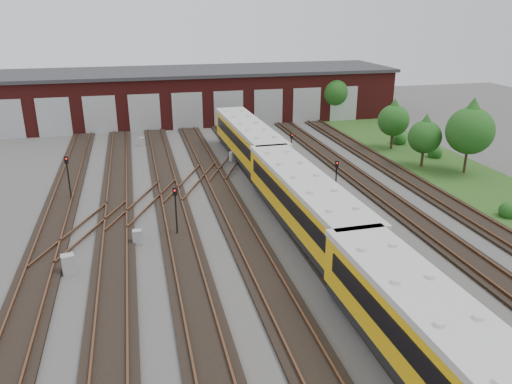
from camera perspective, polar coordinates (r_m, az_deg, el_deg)
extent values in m
plane|color=#44423F|center=(29.97, 3.63, -7.10)|extent=(120.00, 120.00, 0.00)
cube|color=black|center=(29.38, -23.83, -9.37)|extent=(2.40, 70.00, 0.18)
cube|color=brown|center=(29.45, -25.26, -9.15)|extent=(0.10, 70.00, 0.15)
cube|color=brown|center=(29.17, -22.48, -9.01)|extent=(0.10, 70.00, 0.15)
cube|color=black|center=(28.85, -15.94, -8.87)|extent=(2.40, 70.00, 0.18)
cube|color=brown|center=(28.83, -17.41, -8.69)|extent=(0.10, 70.00, 0.15)
cube|color=brown|center=(28.74, -14.53, -8.47)|extent=(0.10, 70.00, 0.15)
cube|color=black|center=(28.87, -7.93, -8.20)|extent=(2.40, 70.00, 0.18)
cube|color=brown|center=(28.75, -9.38, -8.04)|extent=(0.10, 70.00, 0.15)
cube|color=brown|center=(28.86, -6.52, -7.77)|extent=(0.10, 70.00, 0.15)
cube|color=black|center=(29.45, -0.12, -7.38)|extent=(2.40, 70.00, 0.18)
cube|color=brown|center=(29.23, -1.50, -7.25)|extent=(0.10, 70.00, 0.15)
cube|color=brown|center=(29.53, 1.24, -6.94)|extent=(0.10, 70.00, 0.15)
cube|color=black|center=(30.54, 7.24, -6.49)|extent=(2.40, 70.00, 0.18)
cube|color=brown|center=(30.23, 5.97, -6.38)|extent=(0.10, 70.00, 0.15)
cube|color=brown|center=(30.71, 8.51, -6.05)|extent=(0.10, 70.00, 0.15)
cube|color=black|center=(32.09, 13.97, -5.58)|extent=(2.40, 70.00, 0.18)
cube|color=brown|center=(31.71, 12.83, -5.47)|extent=(0.10, 70.00, 0.15)
cube|color=brown|center=(32.34, 15.12, -5.16)|extent=(0.10, 70.00, 0.15)
cube|color=black|center=(34.05, 19.98, -4.70)|extent=(2.40, 70.00, 0.18)
cube|color=brown|center=(33.60, 18.98, -4.60)|extent=(0.10, 70.00, 0.15)
cube|color=brown|center=(34.37, 21.01, -4.30)|extent=(0.10, 70.00, 0.15)
cube|color=black|center=(36.34, 25.27, -3.88)|extent=(2.40, 70.00, 0.18)
cube|color=brown|center=(35.84, 24.41, -3.78)|extent=(0.10, 70.00, 0.15)
cube|color=brown|center=(36.72, 26.18, -3.50)|extent=(0.10, 70.00, 0.15)
cube|color=brown|center=(37.83, -12.64, -1.14)|extent=(5.40, 9.62, 0.15)
cube|color=brown|center=(41.80, -7.35, 1.27)|extent=(5.40, 9.62, 0.15)
cube|color=brown|center=(46.12, -3.01, 3.24)|extent=(5.40, 9.62, 0.15)
cube|color=brown|center=(34.34, -19.09, -4.07)|extent=(5.40, 9.62, 0.15)
cube|color=brown|center=(50.71, 0.58, 4.85)|extent=(5.40, 9.62, 0.15)
cube|color=#551715|center=(66.71, -6.73, 10.89)|extent=(50.00, 12.00, 6.00)
cube|color=#323234|center=(66.28, -6.84, 13.57)|extent=(51.00, 12.50, 0.40)
cube|color=#ABAEB0|center=(61.99, -26.68, 7.41)|extent=(3.60, 0.12, 4.40)
cube|color=#ABAEB0|center=(61.07, -22.09, 7.92)|extent=(3.60, 0.12, 4.40)
cube|color=#ABAEB0|center=(60.55, -17.38, 8.38)|extent=(3.60, 0.12, 4.40)
cube|color=#ABAEB0|center=(60.44, -12.61, 8.79)|extent=(3.60, 0.12, 4.40)
cube|color=#ABAEB0|center=(60.74, -7.84, 9.15)|extent=(3.60, 0.12, 4.40)
cube|color=#ABAEB0|center=(61.45, -3.14, 9.43)|extent=(3.60, 0.12, 4.40)
cube|color=#ABAEB0|center=(62.56, 1.42, 9.65)|extent=(3.60, 0.12, 4.40)
cube|color=#ABAEB0|center=(64.03, 5.81, 9.80)|extent=(3.60, 0.12, 4.40)
cube|color=#ABAEB0|center=(65.85, 9.98, 9.89)|extent=(3.60, 0.12, 4.40)
cube|color=#224A18|center=(46.64, 22.63, 1.56)|extent=(8.00, 55.00, 0.05)
cube|color=#E2B60C|center=(19.72, 21.62, -17.32)|extent=(3.23, 16.51, 2.41)
cube|color=silver|center=(18.95, 22.17, -14.01)|extent=(3.34, 16.52, 0.33)
cube|color=black|center=(18.83, 17.99, -17.77)|extent=(0.40, 14.48, 0.93)
cube|color=black|center=(20.37, 25.14, -15.62)|extent=(0.40, 14.48, 0.93)
cube|color=black|center=(32.81, 5.45, -3.35)|extent=(2.90, 16.51, 0.66)
cube|color=#E2B60C|center=(32.23, 5.54, -0.85)|extent=(3.23, 16.51, 2.41)
cube|color=silver|center=(31.76, 5.63, 1.46)|extent=(3.34, 16.52, 0.33)
cube|color=black|center=(31.67, 3.11, -0.63)|extent=(0.40, 14.48, 0.93)
cube|color=black|center=(32.65, 7.94, -0.15)|extent=(0.40, 14.48, 0.93)
cube|color=black|center=(47.31, -0.86, 4.22)|extent=(2.90, 16.51, 0.66)
cube|color=#E2B60C|center=(46.91, -0.87, 6.02)|extent=(3.23, 16.51, 2.41)
cube|color=silver|center=(46.59, -0.88, 7.65)|extent=(3.34, 16.52, 0.33)
cube|color=black|center=(46.52, -2.61, 6.23)|extent=(0.40, 14.48, 0.93)
cube|color=black|center=(47.21, 0.84, 6.46)|extent=(0.40, 14.48, 0.93)
cylinder|color=black|center=(40.11, -20.58, 1.09)|extent=(0.11, 0.11, 2.91)
cube|color=black|center=(39.61, -20.89, 3.45)|extent=(0.31, 0.24, 0.55)
sphere|color=red|center=(39.48, -20.92, 3.56)|extent=(0.13, 0.13, 0.13)
cylinder|color=black|center=(32.04, -9.10, -2.70)|extent=(0.10, 0.10, 2.78)
cube|color=black|center=(31.44, -9.26, 0.05)|extent=(0.28, 0.20, 0.51)
sphere|color=red|center=(31.31, -9.26, 0.17)|extent=(0.12, 0.12, 0.12)
cylinder|color=black|center=(46.88, 4.05, 4.70)|extent=(0.10, 0.10, 2.39)
cube|color=black|center=(46.51, 4.09, 6.42)|extent=(0.27, 0.18, 0.50)
sphere|color=red|center=(46.40, 4.13, 6.51)|extent=(0.12, 0.12, 0.12)
cylinder|color=black|center=(38.46, 9.10, 1.04)|extent=(0.10, 0.10, 2.49)
cube|color=black|center=(38.00, 9.23, 3.17)|extent=(0.29, 0.22, 0.51)
sphere|color=red|center=(37.88, 9.30, 3.28)|extent=(0.12, 0.12, 0.12)
cube|color=#9D9FA2|center=(29.48, -20.65, -7.74)|extent=(0.79, 0.70, 1.14)
cube|color=#9D9FA2|center=(54.43, -12.90, 5.64)|extent=(0.56, 0.47, 0.91)
cube|color=#9D9FA2|center=(31.80, -13.40, -5.03)|extent=(0.59, 0.51, 0.92)
cube|color=#9D9FA2|center=(47.63, -2.68, 4.07)|extent=(0.69, 0.64, 0.94)
cube|color=#9D9FA2|center=(39.49, 3.51, 0.64)|extent=(0.64, 0.54, 1.01)
cylinder|color=#322416|center=(66.57, 8.69, 9.01)|extent=(0.23, 0.23, 1.97)
sphere|color=#184D16|center=(66.12, 8.81, 11.24)|extent=(3.83, 3.83, 3.83)
cone|color=#184D16|center=(65.92, 8.88, 12.42)|extent=(3.28, 3.28, 2.74)
cylinder|color=#322416|center=(53.67, 15.22, 5.63)|extent=(0.25, 0.25, 1.63)
sphere|color=#184D16|center=(53.19, 15.44, 7.89)|extent=(3.17, 3.17, 3.17)
cone|color=#184D16|center=(52.97, 15.56, 9.08)|extent=(2.72, 2.72, 2.26)
cylinder|color=#322416|center=(47.63, 22.80, 3.19)|extent=(0.22, 0.22, 2.09)
sphere|color=#184D16|center=(46.96, 23.26, 6.44)|extent=(4.06, 4.06, 4.06)
cone|color=#184D16|center=(46.67, 23.51, 8.16)|extent=(3.48, 3.48, 2.90)
cylinder|color=#322416|center=(48.30, 18.45, 3.63)|extent=(0.24, 0.24, 1.54)
sphere|color=#184D16|center=(47.79, 18.73, 5.98)|extent=(2.99, 2.99, 2.99)
cone|color=#184D16|center=(47.56, 18.87, 7.22)|extent=(2.56, 2.56, 2.13)
sphere|color=#184D16|center=(38.98, 26.93, -1.67)|extent=(1.30, 1.30, 1.30)
sphere|color=#184D16|center=(55.79, 16.10, 6.02)|extent=(1.51, 1.51, 1.51)
sphere|color=#184D16|center=(51.76, 19.80, 4.45)|extent=(1.37, 1.37, 1.37)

